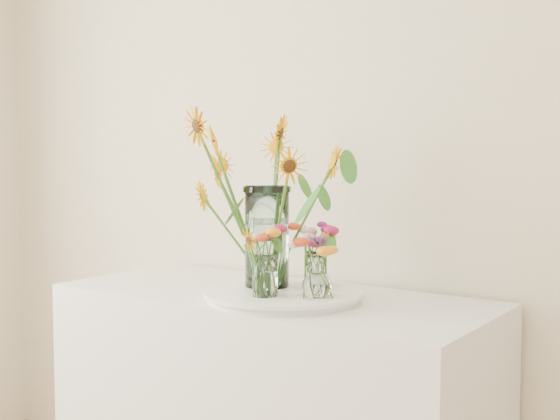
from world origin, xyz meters
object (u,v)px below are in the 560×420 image
object	(u,v)px
mason_jar	(267,237)
small_vase_b	(317,277)
tray	(283,296)
small_vase_c	(316,270)
small_vase_a	(265,276)

from	to	relation	value
mason_jar	small_vase_b	world-z (taller)	mason_jar
tray	small_vase_c	distance (m)	0.13
tray	small_vase_b	xyz separation A→B (m)	(0.14, -0.02, 0.08)
mason_jar	small_vase_b	size ratio (longest dim) A/B	2.55
mason_jar	small_vase_c	xyz separation A→B (m)	(0.13, 0.07, -0.10)
tray	small_vase_c	xyz separation A→B (m)	(0.06, 0.10, 0.07)
small_vase_a	small_vase_b	distance (m)	0.15
small_vase_b	small_vase_c	world-z (taller)	small_vase_b
mason_jar	small_vase_a	size ratio (longest dim) A/B	2.54
small_vase_a	small_vase_c	distance (m)	0.21
tray	small_vase_a	xyz separation A→B (m)	(0.01, -0.10, 0.08)
small_vase_c	tray	bearing A→B (deg)	-119.38
mason_jar	small_vase_a	bearing A→B (deg)	-55.03
tray	mason_jar	bearing A→B (deg)	160.57
small_vase_b	small_vase_c	distance (m)	0.15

